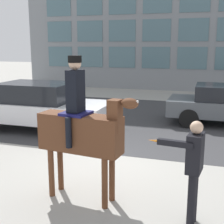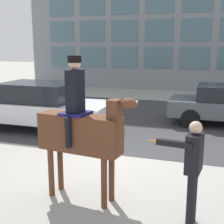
% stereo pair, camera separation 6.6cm
% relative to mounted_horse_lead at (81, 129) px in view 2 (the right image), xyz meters
% --- Properties ---
extents(ground_plane, '(80.00, 80.00, 0.00)m').
position_rel_mounted_horse_lead_xyz_m(ground_plane, '(-0.13, 1.93, -1.35)').
color(ground_plane, '#9E9B93').
extents(road_surface, '(20.15, 8.50, 0.01)m').
position_rel_mounted_horse_lead_xyz_m(road_surface, '(-0.13, 6.68, -1.34)').
color(road_surface, '#38383A').
rests_on(road_surface, ground_plane).
extents(mounted_horse_lead, '(1.96, 0.65, 2.65)m').
position_rel_mounted_horse_lead_xyz_m(mounted_horse_lead, '(0.00, 0.00, 0.00)').
color(mounted_horse_lead, '#59331E').
rests_on(mounted_horse_lead, ground_plane).
extents(pedestrian_bystander, '(0.87, 0.44, 1.71)m').
position_rel_mounted_horse_lead_xyz_m(pedestrian_bystander, '(1.99, -0.25, -0.34)').
color(pedestrian_bystander, black).
rests_on(pedestrian_bystander, ground_plane).
extents(street_car_near_lane, '(4.74, 1.99, 1.60)m').
position_rel_mounted_horse_lead_xyz_m(street_car_near_lane, '(-3.30, 4.11, -0.52)').
color(street_car_near_lane, silver).
rests_on(street_car_near_lane, ground_plane).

